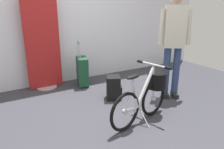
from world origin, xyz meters
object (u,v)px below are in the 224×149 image
object	(u,v)px
folding_bike_foreground	(147,93)
backpack_on_floor	(114,88)
floor_banner_stand	(43,47)
visitor_near_wall	(174,37)
rolling_suitcase	(82,71)

from	to	relation	value
folding_bike_foreground	backpack_on_floor	distance (m)	0.80
floor_banner_stand	visitor_near_wall	size ratio (longest dim) A/B	0.99
floor_banner_stand	rolling_suitcase	world-z (taller)	floor_banner_stand
visitor_near_wall	rolling_suitcase	world-z (taller)	visitor_near_wall
floor_banner_stand	folding_bike_foreground	world-z (taller)	floor_banner_stand
rolling_suitcase	folding_bike_foreground	bearing A→B (deg)	-81.70
backpack_on_floor	rolling_suitcase	bearing A→B (deg)	103.05
folding_bike_foreground	rolling_suitcase	distance (m)	1.63
visitor_near_wall	backpack_on_floor	size ratio (longest dim) A/B	4.46
backpack_on_floor	visitor_near_wall	bearing A→B (deg)	-21.98
rolling_suitcase	floor_banner_stand	bearing A→B (deg)	160.69
floor_banner_stand	backpack_on_floor	world-z (taller)	floor_banner_stand
folding_bike_foreground	visitor_near_wall	world-z (taller)	visitor_near_wall
floor_banner_stand	folding_bike_foreground	distance (m)	2.06
rolling_suitcase	backpack_on_floor	size ratio (longest dim) A/B	2.17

